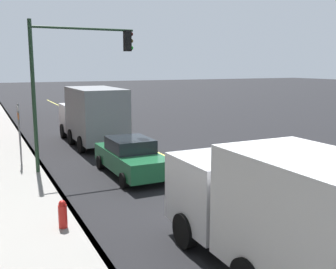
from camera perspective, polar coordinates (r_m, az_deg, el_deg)
The scene contains 10 objects.
ground at distance 17.56m, azimuth 3.76°, elevation -5.12°, with size 200.00×200.00×0.00m, color black.
sidewalk_slab at distance 15.43m, azimuth -21.20°, elevation -7.64°, with size 80.00×2.96×0.15m, color gray.
curb_edge at distance 15.59m, azimuth -16.02°, elevation -7.18°, with size 80.00×0.16×0.15m, color slate.
lane_stripe_center at distance 17.56m, azimuth 3.76°, elevation -5.10°, with size 80.00×0.16×0.01m, color #D8CC4C.
car_green at distance 16.58m, azimuth -5.43°, elevation -3.23°, with size 4.74×1.95×1.58m.
truck_gray at distance 23.24m, azimuth -10.84°, elevation 2.79°, with size 7.02×2.61×3.33m.
truck_white at distance 8.19m, azimuth 19.92°, elevation -12.14°, with size 7.76×2.44×2.90m.
traffic_light_mast at distance 17.24m, azimuth -13.73°, elevation 9.03°, with size 0.28×4.44×6.38m.
street_sign_post at distance 18.66m, azimuth -20.70°, elevation 0.54°, with size 0.60×0.08×2.92m.
fire_hydrant at distance 11.42m, azimuth -14.97°, elevation -11.41°, with size 0.24×0.24×0.94m.
Camera 1 is at (-14.73, 8.40, 4.56)m, focal length 42.15 mm.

